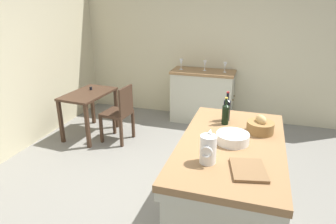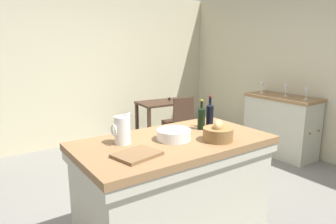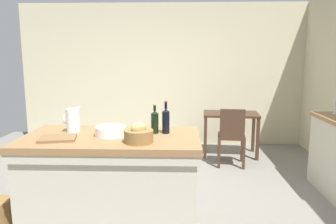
{
  "view_description": "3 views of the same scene",
  "coord_description": "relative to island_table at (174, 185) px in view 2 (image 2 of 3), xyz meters",
  "views": [
    {
      "loc": [
        -2.86,
        -0.71,
        2.14
      ],
      "look_at": [
        0.06,
        0.19,
        0.97
      ],
      "focal_mm": 32.2,
      "sensor_mm": 36.0,
      "label": 1
    },
    {
      "loc": [
        -1.83,
        -2.57,
        1.71
      ],
      "look_at": [
        0.07,
        0.18,
        0.97
      ],
      "focal_mm": 32.48,
      "sensor_mm": 36.0,
      "label": 2
    },
    {
      "loc": [
        0.28,
        -3.54,
        1.67
      ],
      "look_at": [
        0.14,
        0.18,
        1.02
      ],
      "focal_mm": 35.01,
      "sensor_mm": 36.0,
      "label": 3
    }
  ],
  "objects": [
    {
      "name": "wine_bottle_amber",
      "position": [
        0.41,
        0.11,
        0.54
      ],
      "size": [
        0.07,
        0.07,
        0.29
      ],
      "color": "black",
      "rests_on": "island_table"
    },
    {
      "name": "wine_glass_left",
      "position": [
        2.66,
        0.75,
        0.56
      ],
      "size": [
        0.07,
        0.07,
        0.17
      ],
      "color": "white",
      "rests_on": "side_cabinet"
    },
    {
      "name": "wine_glass_far_left",
      "position": [
        2.63,
        0.4,
        0.56
      ],
      "size": [
        0.07,
        0.07,
        0.17
      ],
      "color": "white",
      "rests_on": "side_cabinet"
    },
    {
      "name": "writing_desk",
      "position": [
        1.5,
        2.39,
        0.11
      ],
      "size": [
        0.94,
        0.63,
        0.77
      ],
      "color": "#3D281C",
      "rests_on": "ground"
    },
    {
      "name": "wall_back",
      "position": [
        0.37,
        3.15,
        0.81
      ],
      "size": [
        5.32,
        0.12,
        2.6
      ],
      "primitive_type": "cube",
      "color": "beige",
      "rests_on": "ground"
    },
    {
      "name": "wooden_chair",
      "position": [
        1.43,
        1.82,
        -0.01
      ],
      "size": [
        0.44,
        0.44,
        0.9
      ],
      "color": "#3D281C",
      "rests_on": "ground"
    },
    {
      "name": "side_cabinet",
      "position": [
        2.63,
        0.77,
        -0.02
      ],
      "size": [
        0.52,
        1.12,
        0.94
      ],
      "color": "olive",
      "rests_on": "ground"
    },
    {
      "name": "wash_bowl",
      "position": [
        -0.0,
        -0.0,
        0.47
      ],
      "size": [
        0.29,
        0.29,
        0.09
      ],
      "primitive_type": "cylinder",
      "color": "white",
      "rests_on": "island_table"
    },
    {
      "name": "pitcher",
      "position": [
        -0.41,
        0.15,
        0.54
      ],
      "size": [
        0.17,
        0.13,
        0.27
      ],
      "color": "white",
      "rests_on": "island_table"
    },
    {
      "name": "ground_plane",
      "position": [
        0.37,
        0.55,
        -0.49
      ],
      "size": [
        6.76,
        6.76,
        0.0
      ],
      "primitive_type": "plane",
      "color": "slate"
    },
    {
      "name": "wall_right",
      "position": [
        2.97,
        0.55,
        0.81
      ],
      "size": [
        0.12,
        5.2,
        2.6
      ],
      "primitive_type": "cube",
      "color": "beige",
      "rests_on": "ground"
    },
    {
      "name": "wine_bottle_dark",
      "position": [
        0.51,
        0.11,
        0.55
      ],
      "size": [
        0.07,
        0.07,
        0.32
      ],
      "color": "black",
      "rests_on": "island_table"
    },
    {
      "name": "island_table",
      "position": [
        0.0,
        0.0,
        0.0
      ],
      "size": [
        1.67,
        0.92,
        0.92
      ],
      "color": "olive",
      "rests_on": "ground"
    },
    {
      "name": "cutting_board",
      "position": [
        -0.45,
        -0.17,
        0.43
      ],
      "size": [
        0.36,
        0.31,
        0.02
      ],
      "primitive_type": "cube",
      "rotation": [
        0.0,
        0.0,
        0.21
      ],
      "color": "brown",
      "rests_on": "island_table"
    },
    {
      "name": "bread_basket",
      "position": [
        0.29,
        -0.23,
        0.49
      ],
      "size": [
        0.26,
        0.26,
        0.18
      ],
      "color": "olive",
      "rests_on": "island_table"
    },
    {
      "name": "wine_glass_middle",
      "position": [
        2.62,
        1.16,
        0.57
      ],
      "size": [
        0.07,
        0.07,
        0.19
      ],
      "color": "white",
      "rests_on": "side_cabinet"
    }
  ]
}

